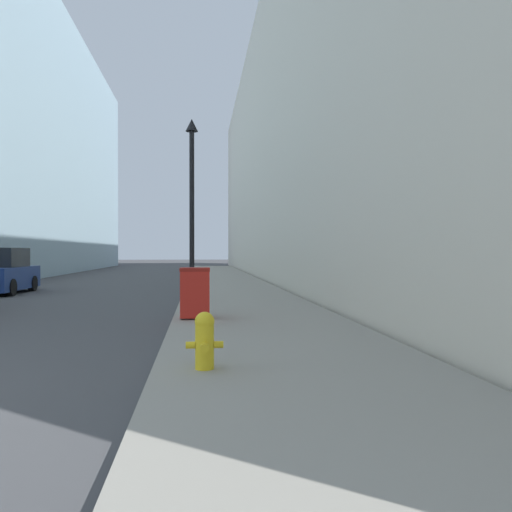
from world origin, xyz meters
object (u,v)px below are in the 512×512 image
at_px(fire_hydrant, 205,339).
at_px(lamppost, 192,199).
at_px(parked_sedan_near, 1,273).
at_px(trash_bin, 195,292).

bearing_deg(fire_hydrant, lamppost, 91.96).
bearing_deg(lamppost, fire_hydrant, -88.04).
height_order(fire_hydrant, parked_sedan_near, parked_sedan_near).
distance_m(lamppost, parked_sedan_near, 9.54).
xyz_separation_m(trash_bin, parked_sedan_near, (-7.72, 9.34, 0.08)).
relative_size(fire_hydrant, lamppost, 0.13).
xyz_separation_m(fire_hydrant, parked_sedan_near, (-7.89, 14.25, 0.28)).
distance_m(fire_hydrant, lamppost, 9.44).
bearing_deg(fire_hydrant, trash_bin, 92.03).
relative_size(lamppost, parked_sedan_near, 1.39).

